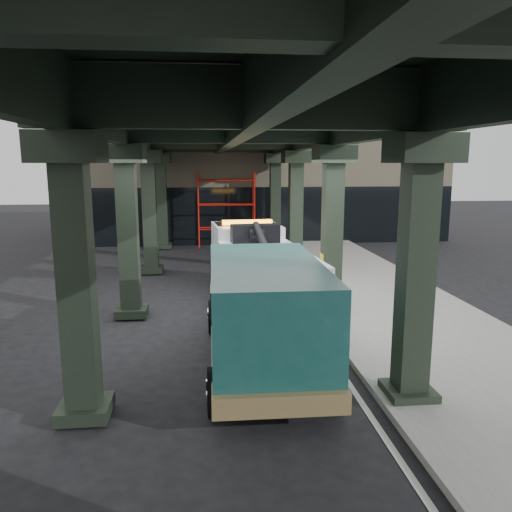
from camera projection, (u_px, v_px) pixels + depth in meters
ground at (253, 336)px, 13.20m from camera, size 90.00×90.00×0.00m
sidewalk at (389, 307)px, 15.60m from camera, size 5.00×40.00×0.15m
lane_stripe at (301, 312)px, 15.33m from camera, size 0.12×38.00×0.01m
viaduct at (231, 129)px, 14.11m from camera, size 7.40×32.00×6.40m
building at (253, 171)px, 32.22m from camera, size 22.00×10.00×8.00m
scaffolding at (226, 208)px, 27.13m from camera, size 3.08×0.88×4.00m
tow_truck at (257, 265)px, 15.94m from camera, size 2.96×8.32×2.67m
towed_van at (264, 311)px, 10.82m from camera, size 2.57×6.19×2.49m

